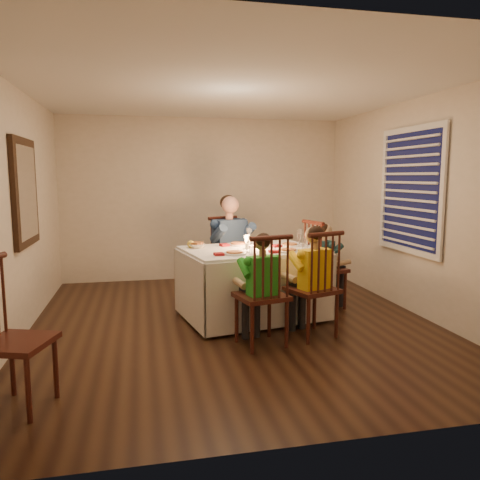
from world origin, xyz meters
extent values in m
plane|color=black|center=(0.00, 0.00, 0.00)|extent=(5.00, 5.00, 0.00)
cube|color=beige|center=(-2.25, 0.00, 1.30)|extent=(0.02, 5.00, 2.60)
cube|color=beige|center=(2.25, 0.00, 1.30)|extent=(0.02, 5.00, 2.60)
cube|color=beige|center=(0.00, 2.50, 1.30)|extent=(4.50, 0.02, 2.60)
plane|color=white|center=(0.00, 0.00, 2.60)|extent=(5.00, 5.00, 0.00)
cube|color=white|center=(0.26, 0.20, 0.81)|extent=(1.73, 1.38, 0.04)
cube|color=white|center=(0.15, 0.75, 0.41)|extent=(1.56, 0.32, 0.77)
cube|color=white|center=(0.37, -0.35, 0.41)|extent=(1.56, 0.32, 0.77)
cube|color=white|center=(1.03, 0.35, 0.41)|extent=(0.24, 1.13, 0.77)
cube|color=white|center=(-0.51, 0.05, 0.41)|extent=(0.24, 1.13, 0.77)
cylinder|color=silver|center=(0.15, 0.49, 0.84)|extent=(0.30, 0.30, 0.02)
cylinder|color=silver|center=(-0.03, -0.16, 0.84)|extent=(0.30, 0.30, 0.02)
cylinder|color=silver|center=(0.60, -0.11, 0.84)|extent=(0.30, 0.30, 0.02)
cylinder|color=silver|center=(0.75, 0.30, 0.84)|extent=(0.30, 0.30, 0.02)
cylinder|color=white|center=(0.20, 0.19, 0.88)|extent=(0.06, 0.06, 0.10)
cylinder|color=white|center=(0.37, 0.22, 0.88)|extent=(0.06, 0.06, 0.10)
sphere|color=gold|center=(-0.44, 0.40, 0.87)|extent=(0.09, 0.09, 0.09)
sphere|color=orange|center=(0.45, 0.29, 0.87)|extent=(0.08, 0.08, 0.08)
imported|color=silver|center=(-0.38, 0.40, 0.85)|extent=(0.25, 0.25, 0.05)
cube|color=black|center=(-2.22, 0.30, 1.50)|extent=(0.05, 0.95, 1.15)
cube|color=white|center=(-2.19, 0.30, 1.50)|extent=(0.01, 0.78, 0.98)
cube|color=#0C0F33|center=(2.23, 0.10, 1.50)|extent=(0.01, 1.20, 1.40)
cube|color=white|center=(2.21, 0.10, 1.50)|extent=(0.03, 1.34, 1.54)
camera|label=1|loc=(-1.01, -5.08, 1.67)|focal=35.00mm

